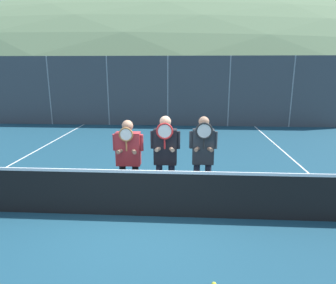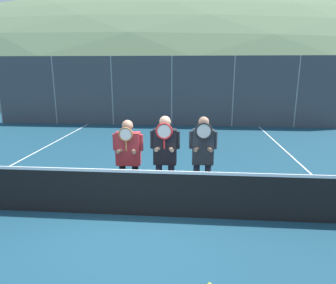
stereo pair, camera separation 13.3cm
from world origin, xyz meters
TOP-DOWN VIEW (x-y plane):
  - ground_plane at (0.00, 0.00)m, footprint 120.00×120.00m
  - hill_distant at (0.00, 48.62)m, footprint 130.33×72.41m
  - clubhouse_building at (1.89, 18.12)m, footprint 13.52×5.50m
  - fence_back at (0.00, 9.25)m, footprint 17.50×0.06m
  - tennis_net at (0.00, 0.00)m, footprint 11.30×0.09m
  - court_line_left_sideline at (-4.21, 3.00)m, footprint 0.05×16.00m
  - court_line_right_sideline at (4.21, 3.00)m, footprint 0.05×16.00m
  - player_leftmost at (-0.25, 0.52)m, footprint 0.62×0.34m
  - player_center_left at (0.49, 0.50)m, footprint 0.59×0.34m
  - player_center_right at (1.24, 0.60)m, footprint 0.56×0.34m
  - car_far_left at (-5.74, 12.06)m, footprint 4.22×2.02m
  - car_left_of_center at (-0.62, 11.86)m, footprint 4.50×1.96m
  - car_center at (4.61, 11.94)m, footprint 4.46×2.10m

SIDE VIEW (x-z plane):
  - ground_plane at x=0.00m, z-range 0.00..0.00m
  - hill_distant at x=0.00m, z-range -12.67..12.67m
  - court_line_left_sideline at x=-4.21m, z-range 0.00..0.01m
  - court_line_right_sideline at x=4.21m, z-range 0.00..0.01m
  - tennis_net at x=0.00m, z-range -0.03..0.99m
  - car_left_of_center at x=-0.62m, z-range 0.02..1.80m
  - car_far_left at x=-5.74m, z-range 0.02..1.82m
  - car_center at x=4.61m, z-range 0.01..1.87m
  - player_leftmost at x=-0.25m, z-range 0.18..1.94m
  - player_center_right at x=1.24m, z-range 0.17..2.00m
  - player_center_left at x=0.49m, z-range 0.18..2.04m
  - fence_back at x=0.00m, z-range 0.00..3.30m
  - clubhouse_building at x=1.89m, z-range 0.02..4.02m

